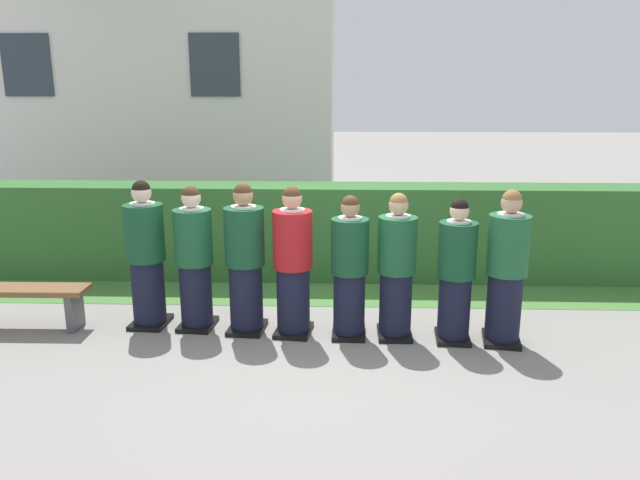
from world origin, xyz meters
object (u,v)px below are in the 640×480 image
object	(u,v)px
student_front_row_1	(194,262)
student_front_row_4	(349,271)
student_front_row_0	(146,258)
student_front_row_5	(396,270)
student_front_row_6	(456,275)
student_front_row_7	(506,272)
student_in_red_blazer	(293,265)
wooden_bench	(24,298)
student_front_row_2	(245,262)

from	to	relation	value
student_front_row_1	student_front_row_4	distance (m)	1.70
student_front_row_0	student_front_row_5	bearing A→B (deg)	-4.79
student_front_row_6	student_front_row_7	size ratio (longest dim) A/B	0.94
student_front_row_0	student_front_row_1	distance (m)	0.55
student_front_row_0	student_in_red_blazer	distance (m)	1.65
student_front_row_1	student_front_row_4	bearing A→B (deg)	-6.09
student_front_row_4	wooden_bench	bearing A→B (deg)	178.90
student_front_row_0	student_in_red_blazer	world-z (taller)	student_front_row_0
student_front_row_2	student_in_red_blazer	xyz separation A→B (m)	(0.52, -0.06, -0.01)
student_front_row_4	student_front_row_6	world-z (taller)	student_front_row_4
student_front_row_0	student_front_row_6	distance (m)	3.36
student_front_row_0	wooden_bench	xyz separation A→B (m)	(-1.34, -0.16, -0.43)
student_front_row_1	student_front_row_7	xyz separation A→B (m)	(3.30, -0.30, 0.01)
student_front_row_5	student_front_row_2	bearing A→B (deg)	176.24
student_front_row_0	student_front_row_4	distance (m)	2.25
student_front_row_4	student_front_row_6	bearing A→B (deg)	-4.11
student_front_row_0	student_front_row_5	world-z (taller)	student_front_row_0
student_front_row_4	student_front_row_5	size ratio (longest dim) A/B	0.98
student_front_row_1	student_front_row_5	size ratio (longest dim) A/B	1.02
student_front_row_1	wooden_bench	bearing A→B (deg)	-176.60
student_front_row_5	wooden_bench	bearing A→B (deg)	178.98
student_front_row_4	student_front_row_7	distance (m)	1.61
student_front_row_6	wooden_bench	distance (m)	4.70
student_in_red_blazer	student_front_row_7	world-z (taller)	student_front_row_7
student_front_row_2	wooden_bench	world-z (taller)	student_front_row_2
student_front_row_6	wooden_bench	bearing A→B (deg)	178.19
student_front_row_2	student_front_row_4	distance (m)	1.13
student_front_row_2	student_in_red_blazer	size ratio (longest dim) A/B	1.01
student_front_row_1	student_front_row_6	size ratio (longest dim) A/B	1.05
student_front_row_1	student_front_row_5	distance (m)	2.20
student_front_row_2	student_front_row_6	xyz separation A→B (m)	(2.23, -0.18, -0.06)
student_front_row_0	wooden_bench	distance (m)	1.42
student_front_row_1	student_in_red_blazer	xyz separation A→B (m)	(1.09, -0.14, 0.01)
student_front_row_2	wooden_bench	bearing A→B (deg)	-179.21
student_in_red_blazer	student_front_row_4	xyz separation A→B (m)	(0.60, -0.04, -0.04)
student_in_red_blazer	student_front_row_7	size ratio (longest dim) A/B	1.00
student_front_row_1	student_front_row_2	world-z (taller)	student_front_row_2
student_front_row_0	student_front_row_6	size ratio (longest dim) A/B	1.08
student_front_row_6	student_front_row_7	bearing A→B (deg)	-4.57
student_front_row_1	student_front_row_2	xyz separation A→B (m)	(0.57, -0.08, 0.02)
student_front_row_0	student_front_row_1	size ratio (longest dim) A/B	1.03
student_front_row_4	wooden_bench	xyz separation A→B (m)	(-3.58, 0.07, -0.38)
student_front_row_5	student_front_row_0	bearing A→B (deg)	175.21
student_front_row_2	student_front_row_5	xyz separation A→B (m)	(1.62, -0.11, -0.04)
student_front_row_4	student_front_row_0	bearing A→B (deg)	174.25
student_front_row_2	student_front_row_4	size ratio (longest dim) A/B	1.07
student_in_red_blazer	student_front_row_4	world-z (taller)	student_in_red_blazer
student_front_row_4	student_front_row_6	xyz separation A→B (m)	(1.10, -0.08, -0.01)
student_in_red_blazer	student_front_row_6	world-z (taller)	student_in_red_blazer
student_front_row_2	student_front_row_7	distance (m)	2.74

